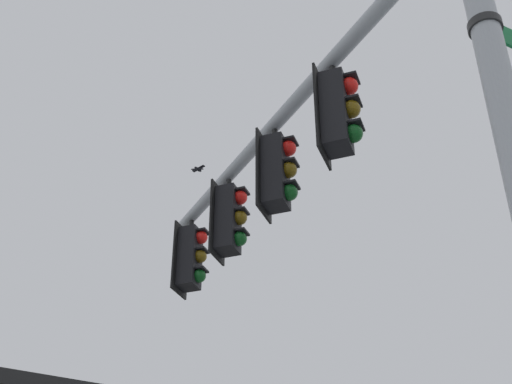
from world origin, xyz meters
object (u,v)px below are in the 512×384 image
Objects in this scene: traffic_light_arm_end at (191,258)px; traffic_light_mid_outer at (229,219)px; bird_flying at (198,169)px; traffic_light_mid_inner at (277,172)px; traffic_light_nearest_pole at (337,112)px; street_name_sign at (512,39)px.

traffic_light_mid_outer is at bearing 48.17° from traffic_light_arm_end.
bird_flying is (-2.05, -0.96, 3.24)m from traffic_light_arm_end.
bird_flying is at bearing -141.83° from traffic_light_mid_inner.
traffic_light_nearest_pole is 1.00× the size of traffic_light_mid_outer.
traffic_light_mid_outer and traffic_light_arm_end have the same top height.
traffic_light_mid_outer is at bearing -131.83° from traffic_light_nearest_pole.
traffic_light_nearest_pole is at bearing -124.21° from street_name_sign.
traffic_light_mid_outer is 4.88m from bird_flying.
traffic_light_mid_inner is at bearing -127.15° from street_name_sign.
traffic_light_arm_end is 3.69× the size of bird_flying.
traffic_light_nearest_pole and traffic_light_arm_end have the same top height.
traffic_light_mid_inner is at bearing 48.17° from traffic_light_mid_outer.
traffic_light_mid_inner is 1.28× the size of street_name_sign.
traffic_light_nearest_pole is 2.92m from traffic_light_mid_outer.
traffic_light_mid_inner is (-0.97, -1.09, 0.00)m from traffic_light_nearest_pole.
traffic_light_nearest_pole is at bearing 48.17° from traffic_light_mid_inner.
bird_flying is (-3.99, -3.14, 3.24)m from traffic_light_mid_inner.
traffic_light_mid_inner reaches higher than street_name_sign.
traffic_light_arm_end is (-0.97, -1.09, 0.00)m from traffic_light_mid_outer.
street_name_sign is 2.87× the size of bird_flying.
traffic_light_mid_inner is 3.82m from street_name_sign.
traffic_light_mid_inner is at bearing 38.17° from bird_flying.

